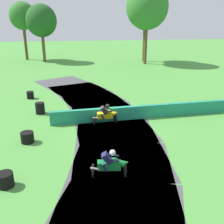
# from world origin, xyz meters

# --- Properties ---
(ground_plane) EXTENTS (120.00, 120.00, 0.00)m
(ground_plane) POSITION_xyz_m (0.00, 0.00, 0.00)
(ground_plane) COLOR #4C933D
(track_asphalt) EXTENTS (9.23, 28.90, 0.01)m
(track_asphalt) POSITION_xyz_m (-1.01, -0.08, 0.00)
(track_asphalt) COLOR #47474C
(track_asphalt) RESTS_ON ground
(safety_barrier) EXTENTS (17.61, 1.61, 0.90)m
(safety_barrier) POSITION_xyz_m (4.86, 0.36, 0.45)
(safety_barrier) COLOR #1E8466
(safety_barrier) RESTS_ON ground
(motorcycle_lead_green) EXTENTS (1.70, 0.86, 1.43)m
(motorcycle_lead_green) POSITION_xyz_m (-0.84, -6.52, 0.66)
(motorcycle_lead_green) COLOR black
(motorcycle_lead_green) RESTS_ON ground
(motorcycle_chase_yellow) EXTENTS (1.68, 0.80, 1.43)m
(motorcycle_chase_yellow) POSITION_xyz_m (-0.36, -0.52, 0.65)
(motorcycle_chase_yellow) COLOR black
(motorcycle_chase_yellow) RESTS_ON ground
(tire_stack_near) EXTENTS (0.67, 0.67, 0.60)m
(tire_stack_near) POSITION_xyz_m (-5.18, -6.56, 0.30)
(tire_stack_near) COLOR black
(tire_stack_near) RESTS_ON ground
(tire_stack_mid_a) EXTENTS (0.71, 0.71, 0.60)m
(tire_stack_mid_a) POSITION_xyz_m (-4.95, -2.58, 0.30)
(tire_stack_mid_a) COLOR black
(tire_stack_mid_a) RESTS_ON ground
(tire_stack_mid_b) EXTENTS (0.64, 0.64, 0.80)m
(tire_stack_mid_b) POSITION_xyz_m (-4.80, 2.00, 0.40)
(tire_stack_mid_b) COLOR black
(tire_stack_mid_b) RESTS_ON ground
(tire_stack_far) EXTENTS (0.58, 0.58, 0.60)m
(tire_stack_far) POSITION_xyz_m (-6.06, 5.84, 0.30)
(tire_stack_far) COLOR black
(tire_stack_far) RESTS_ON ground
(tree_far_left) EXTENTS (5.73, 5.73, 10.68)m
(tree_far_left) POSITION_xyz_m (7.77, 21.30, 7.65)
(tree_far_left) COLOR brown
(tree_far_left) RESTS_ON ground
(tree_far_right) EXTENTS (4.27, 4.27, 9.03)m
(tree_far_right) POSITION_xyz_m (8.10, 23.42, 6.74)
(tree_far_right) COLOR brown
(tree_far_right) RESTS_ON ground
(tree_mid_rise) EXTENTS (4.40, 4.40, 8.20)m
(tree_mid_rise) POSITION_xyz_m (-6.83, 24.97, 5.86)
(tree_mid_rise) COLOR brown
(tree_mid_rise) RESTS_ON ground
(tree_behind_barrier) EXTENTS (3.91, 3.91, 8.59)m
(tree_behind_barrier) POSITION_xyz_m (-9.79, 27.37, 6.48)
(tree_behind_barrier) COLOR brown
(tree_behind_barrier) RESTS_ON ground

